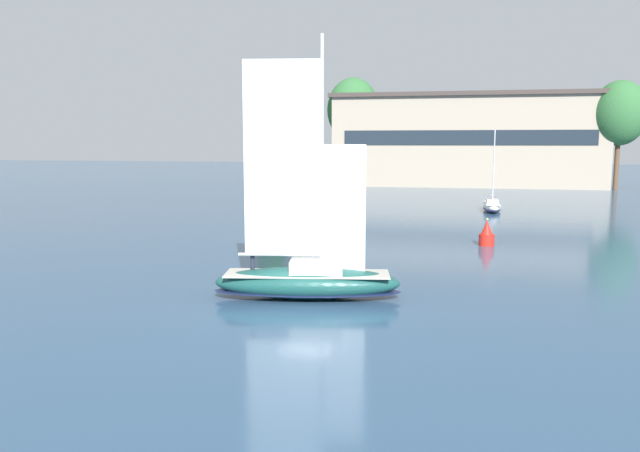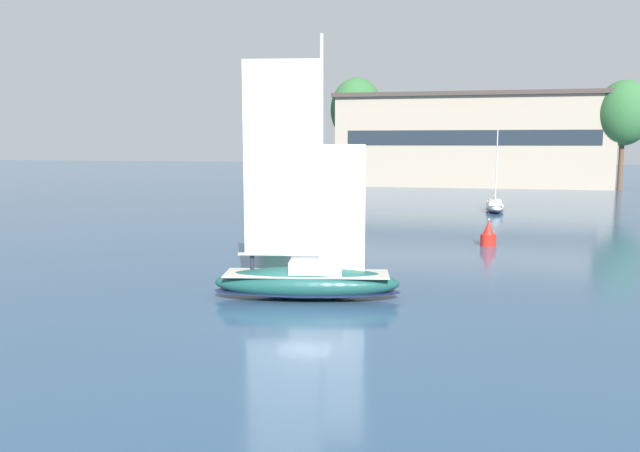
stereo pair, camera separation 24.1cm
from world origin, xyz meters
name	(u,v)px [view 1 (the left image)]	position (x,y,z in m)	size (l,w,h in m)	color
ground_plane	(307,298)	(0.00, 0.00, 0.00)	(400.00, 400.00, 0.00)	#2D4C6B
waterfront_building	(466,140)	(8.84, 84.09, 7.89)	(45.90, 16.82, 15.71)	tan
tree_shore_left	(280,108)	(-23.71, 80.16, 13.63)	(9.46, 9.46, 19.47)	#4C3828
tree_shore_center	(353,110)	(-10.67, 81.35, 13.11)	(9.10, 9.10, 18.73)	#4C3828
tree_shore_right	(620,113)	(32.17, 77.90, 12.00)	(8.33, 8.33, 17.14)	brown
sailboat_main	(307,278)	(0.01, 0.00, 1.00)	(9.37, 4.02, 12.47)	#194C47
sailboat_moored_near_marina	(492,206)	(11.09, 41.63, 0.61)	(1.88, 6.48, 8.89)	silver
sailboat_moored_mid_channel	(289,206)	(-10.02, 34.53, 0.85)	(5.19, 7.66, 10.33)	#232328
channel_buoy	(487,235)	(9.33, 17.86, 0.80)	(1.12, 1.12, 2.02)	red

